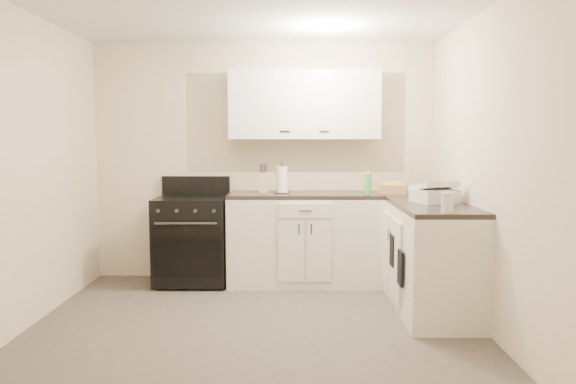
{
  "coord_description": "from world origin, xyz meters",
  "views": [
    {
      "loc": [
        0.28,
        -4.21,
        1.51
      ],
      "look_at": [
        0.26,
        0.85,
        1.01
      ],
      "focal_mm": 35.0,
      "sensor_mm": 36.0,
      "label": 1
    }
  ],
  "objects_px": {
    "wicker_basket": "(393,189)",
    "countertop_grill": "(434,196)",
    "stove": "(192,240)",
    "paper_towel": "(282,180)",
    "knife_block": "(264,183)"
  },
  "relations": [
    {
      "from": "paper_towel",
      "to": "knife_block",
      "type": "bearing_deg",
      "value": 161.34
    },
    {
      "from": "paper_towel",
      "to": "countertop_grill",
      "type": "xyz_separation_m",
      "value": [
        1.34,
        -0.83,
        -0.08
      ]
    },
    {
      "from": "wicker_basket",
      "to": "countertop_grill",
      "type": "distance_m",
      "value": 0.83
    },
    {
      "from": "stove",
      "to": "paper_towel",
      "type": "relative_size",
      "value": 3.22
    },
    {
      "from": "countertop_grill",
      "to": "knife_block",
      "type": "bearing_deg",
      "value": 130.68
    },
    {
      "from": "stove",
      "to": "wicker_basket",
      "type": "height_order",
      "value": "wicker_basket"
    },
    {
      "from": "stove",
      "to": "countertop_grill",
      "type": "distance_m",
      "value": 2.47
    },
    {
      "from": "countertop_grill",
      "to": "stove",
      "type": "bearing_deg",
      "value": 140.95
    },
    {
      "from": "stove",
      "to": "paper_towel",
      "type": "xyz_separation_m",
      "value": [
        0.92,
        0.01,
        0.62
      ]
    },
    {
      "from": "stove",
      "to": "paper_towel",
      "type": "bearing_deg",
      "value": 0.35
    },
    {
      "from": "wicker_basket",
      "to": "countertop_grill",
      "type": "relative_size",
      "value": 0.86
    },
    {
      "from": "stove",
      "to": "paper_towel",
      "type": "height_order",
      "value": "paper_towel"
    },
    {
      "from": "knife_block",
      "to": "countertop_grill",
      "type": "bearing_deg",
      "value": -31.7
    },
    {
      "from": "stove",
      "to": "knife_block",
      "type": "bearing_deg",
      "value": 5.45
    },
    {
      "from": "stove",
      "to": "countertop_grill",
      "type": "bearing_deg",
      "value": -19.96
    }
  ]
}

